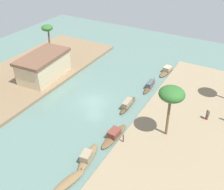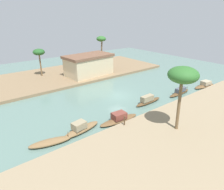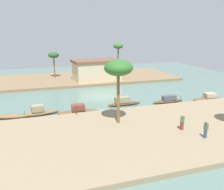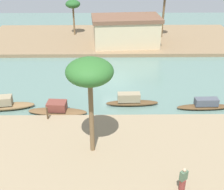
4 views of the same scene
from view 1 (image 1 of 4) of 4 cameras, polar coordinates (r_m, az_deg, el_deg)
river_water at (r=36.51m, az=-4.30°, el=-1.65°), size 66.78×66.78×0.00m
riverbank_left at (r=32.23m, az=18.04°, el=-8.72°), size 37.75×14.51×0.45m
riverbank_right at (r=45.05m, az=-19.96°, el=4.02°), size 37.75×14.51×0.45m
sampan_with_tall_canopy at (r=30.37m, az=0.49°, el=-9.26°), size 5.19×1.58×1.15m
sampan_foreground at (r=28.00m, az=-5.71°, el=-14.11°), size 4.58×1.80×1.26m
sampan_near_left_bank at (r=35.24m, az=3.67°, el=-2.17°), size 4.78×0.98×1.21m
sampan_open_hull at (r=45.05m, az=12.61°, el=5.57°), size 4.81×1.77×1.06m
sampan_downstream_large at (r=40.06m, az=8.77°, el=2.22°), size 4.84×1.04×1.04m
sampan_midstream at (r=26.45m, az=-10.01°, el=-19.15°), size 4.13×1.96×0.93m
person_by_mooring at (r=34.46m, az=21.30°, el=-4.32°), size 0.51×0.51×1.60m
mooring_post at (r=29.13m, az=2.64°, el=-10.04°), size 0.14×0.14×1.06m
palm_tree_left_near at (r=27.71m, az=13.70°, el=0.03°), size 2.93×2.93×6.65m
palm_tree_right_tall at (r=47.17m, az=-14.80°, el=14.45°), size 2.06×2.06×6.76m
riverside_building at (r=42.65m, az=-15.54°, el=6.58°), size 9.53×5.84×3.94m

